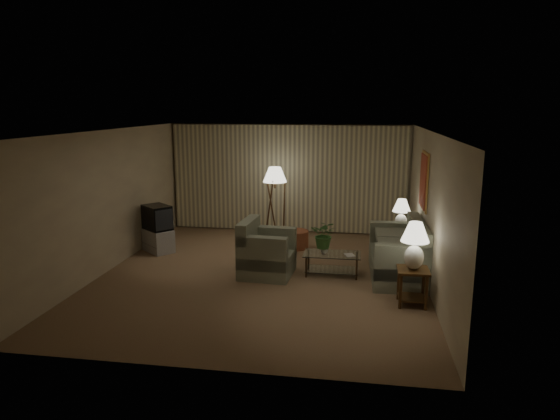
{
  "coord_description": "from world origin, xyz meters",
  "views": [
    {
      "loc": [
        1.74,
        -8.83,
        3.16
      ],
      "look_at": [
        0.24,
        0.6,
        1.14
      ],
      "focal_mm": 32.0,
      "sensor_mm": 36.0,
      "label": 1
    }
  ],
  "objects_px": {
    "sofa": "(397,255)",
    "coffee_table": "(332,261)",
    "side_table_near": "(413,281)",
    "vase": "(324,249)",
    "side_table_far": "(400,239)",
    "crt_tv": "(157,217)",
    "floor_lamp": "(275,202)",
    "tv_cabinet": "(158,240)",
    "armchair": "(267,254)",
    "table_lamp_far": "(401,212)",
    "ottoman": "(295,239)",
    "table_lamp_near": "(415,242)"
  },
  "relations": [
    {
      "from": "tv_cabinet",
      "to": "ottoman",
      "type": "xyz_separation_m",
      "value": [
        2.93,
        0.75,
        -0.05
      ]
    },
    {
      "from": "table_lamp_far",
      "to": "ottoman",
      "type": "relative_size",
      "value": 1.09
    },
    {
      "from": "side_table_far",
      "to": "armchair",
      "type": "bearing_deg",
      "value": -149.03
    },
    {
      "from": "sofa",
      "to": "floor_lamp",
      "type": "distance_m",
      "value": 3.58
    },
    {
      "from": "table_lamp_far",
      "to": "crt_tv",
      "type": "height_order",
      "value": "table_lamp_far"
    },
    {
      "from": "side_table_near",
      "to": "tv_cabinet",
      "type": "height_order",
      "value": "side_table_near"
    },
    {
      "from": "side_table_near",
      "to": "armchair",
      "type": "bearing_deg",
      "value": 157.44
    },
    {
      "from": "crt_tv",
      "to": "floor_lamp",
      "type": "xyz_separation_m",
      "value": [
        2.35,
        1.46,
        0.14
      ]
    },
    {
      "from": "table_lamp_near",
      "to": "coffee_table",
      "type": "xyz_separation_m",
      "value": [
        -1.35,
        1.25,
        -0.78
      ]
    },
    {
      "from": "side_table_far",
      "to": "table_lamp_near",
      "type": "distance_m",
      "value": 2.68
    },
    {
      "from": "ottoman",
      "to": "vase",
      "type": "relative_size",
      "value": 3.89
    },
    {
      "from": "table_lamp_far",
      "to": "sofa",
      "type": "bearing_deg",
      "value": -96.84
    },
    {
      "from": "side_table_far",
      "to": "crt_tv",
      "type": "xyz_separation_m",
      "value": [
        -5.2,
        -0.4,
        0.36
      ]
    },
    {
      "from": "sofa",
      "to": "table_lamp_far",
      "type": "relative_size",
      "value": 2.96
    },
    {
      "from": "side_table_near",
      "to": "crt_tv",
      "type": "distance_m",
      "value": 5.66
    },
    {
      "from": "side_table_near",
      "to": "ottoman",
      "type": "relative_size",
      "value": 1.01
    },
    {
      "from": "side_table_far",
      "to": "floor_lamp",
      "type": "xyz_separation_m",
      "value": [
        -2.85,
        1.06,
        0.5
      ]
    },
    {
      "from": "floor_lamp",
      "to": "ottoman",
      "type": "xyz_separation_m",
      "value": [
        0.58,
        -0.71,
        -0.71
      ]
    },
    {
      "from": "floor_lamp",
      "to": "vase",
      "type": "relative_size",
      "value": 11.31
    },
    {
      "from": "sofa",
      "to": "ottoman",
      "type": "height_order",
      "value": "sofa"
    },
    {
      "from": "armchair",
      "to": "ottoman",
      "type": "relative_size",
      "value": 1.87
    },
    {
      "from": "armchair",
      "to": "tv_cabinet",
      "type": "height_order",
      "value": "armchair"
    },
    {
      "from": "tv_cabinet",
      "to": "floor_lamp",
      "type": "height_order",
      "value": "floor_lamp"
    },
    {
      "from": "side_table_near",
      "to": "sofa",
      "type": "bearing_deg",
      "value": 96.34
    },
    {
      "from": "armchair",
      "to": "floor_lamp",
      "type": "relative_size",
      "value": 0.64
    },
    {
      "from": "armchair",
      "to": "floor_lamp",
      "type": "height_order",
      "value": "floor_lamp"
    },
    {
      "from": "table_lamp_near",
      "to": "sofa",
      "type": "bearing_deg",
      "value": 96.34
    },
    {
      "from": "ottoman",
      "to": "table_lamp_far",
      "type": "bearing_deg",
      "value": -8.76
    },
    {
      "from": "sofa",
      "to": "side_table_near",
      "type": "relative_size",
      "value": 3.21
    },
    {
      "from": "armchair",
      "to": "table_lamp_far",
      "type": "bearing_deg",
      "value": -55.17
    },
    {
      "from": "table_lamp_near",
      "to": "coffee_table",
      "type": "bearing_deg",
      "value": 137.24
    },
    {
      "from": "side_table_far",
      "to": "vase",
      "type": "relative_size",
      "value": 3.92
    },
    {
      "from": "tv_cabinet",
      "to": "crt_tv",
      "type": "xyz_separation_m",
      "value": [
        0.0,
        0.0,
        0.52
      ]
    },
    {
      "from": "armchair",
      "to": "tv_cabinet",
      "type": "distance_m",
      "value": 2.88
    },
    {
      "from": "tv_cabinet",
      "to": "crt_tv",
      "type": "relative_size",
      "value": 1.09
    },
    {
      "from": "side_table_near",
      "to": "vase",
      "type": "height_order",
      "value": "side_table_near"
    },
    {
      "from": "table_lamp_far",
      "to": "ottoman",
      "type": "xyz_separation_m",
      "value": [
        -2.27,
        0.35,
        -0.79
      ]
    },
    {
      "from": "sofa",
      "to": "coffee_table",
      "type": "xyz_separation_m",
      "value": [
        -1.2,
        -0.1,
        -0.14
      ]
    },
    {
      "from": "side_table_far",
      "to": "crt_tv",
      "type": "distance_m",
      "value": 5.23
    },
    {
      "from": "crt_tv",
      "to": "ottoman",
      "type": "distance_m",
      "value": 3.08
    },
    {
      "from": "side_table_far",
      "to": "tv_cabinet",
      "type": "xyz_separation_m",
      "value": [
        -5.2,
        -0.4,
        -0.16
      ]
    },
    {
      "from": "table_lamp_near",
      "to": "vase",
      "type": "relative_size",
      "value": 5.01
    },
    {
      "from": "side_table_far",
      "to": "ottoman",
      "type": "distance_m",
      "value": 2.3
    },
    {
      "from": "crt_tv",
      "to": "side_table_near",
      "type": "bearing_deg",
      "value": 16.91
    },
    {
      "from": "armchair",
      "to": "coffee_table",
      "type": "height_order",
      "value": "armchair"
    },
    {
      "from": "sofa",
      "to": "table_lamp_far",
      "type": "height_order",
      "value": "table_lamp_far"
    },
    {
      "from": "floor_lamp",
      "to": "sofa",
      "type": "bearing_deg",
      "value": -40.54
    },
    {
      "from": "side_table_near",
      "to": "table_lamp_far",
      "type": "distance_m",
      "value": 2.66
    },
    {
      "from": "side_table_far",
      "to": "coffee_table",
      "type": "xyz_separation_m",
      "value": [
        -1.35,
        -1.35,
        -0.13
      ]
    },
    {
      "from": "crt_tv",
      "to": "table_lamp_near",
      "type": "bearing_deg",
      "value": 16.91
    }
  ]
}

